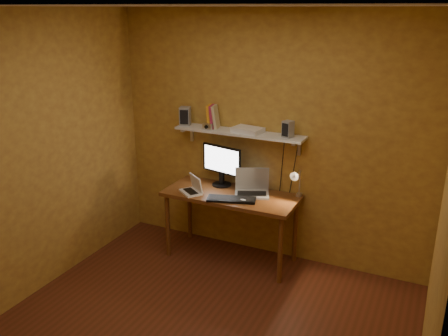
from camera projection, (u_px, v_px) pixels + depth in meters
The scene contains 14 objects.
room at pixel (194, 189), 3.55m from camera, with size 3.44×3.24×2.64m.
desk at pixel (231, 201), 4.96m from camera, with size 1.40×0.60×0.75m.
wall_shelf at pixel (239, 133), 4.90m from camera, with size 1.40×0.25×0.21m.
monitor at pixel (222, 163), 5.09m from camera, with size 0.49×0.25×0.44m.
laptop at pixel (252, 187), 4.91m from camera, with size 0.42×0.37×0.27m.
netbook at pixel (193, 188), 4.94m from camera, with size 0.29×0.28×0.18m.
keyboard at pixel (231, 199), 4.75m from camera, with size 0.49×0.16×0.03m, color black.
mouse at pixel (243, 201), 4.71m from camera, with size 0.09×0.06×0.03m, color white.
desk_lamp at pixel (297, 181), 4.70m from camera, with size 0.09×0.23×0.38m.
speaker_left at pixel (185, 116), 5.13m from camera, with size 0.11×0.11×0.20m, color gray.
speaker_right at pixel (288, 129), 4.65m from camera, with size 0.09×0.09×0.16m, color gray.
books at pixel (213, 117), 5.00m from camera, with size 0.16×0.17×0.24m.
shelf_camera at pixel (207, 127), 4.96m from camera, with size 0.11×0.05×0.06m.
router at pixel (248, 130), 4.85m from camera, with size 0.30×0.20×0.05m, color white.
Camera 1 is at (1.63, -2.89, 2.59)m, focal length 38.00 mm.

